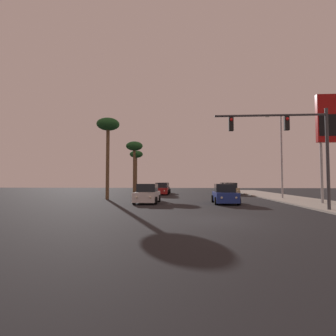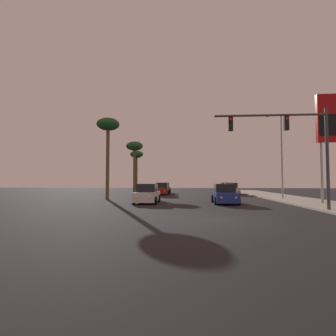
% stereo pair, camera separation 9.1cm
% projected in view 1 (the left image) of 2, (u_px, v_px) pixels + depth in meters
% --- Properties ---
extents(ground_plane, '(120.00, 120.00, 0.00)m').
position_uv_depth(ground_plane, '(216.00, 220.00, 12.80)').
color(ground_plane, black).
extents(sidewalk_right, '(5.00, 60.00, 0.12)m').
position_uv_depth(sidewalk_right, '(316.00, 203.00, 22.13)').
color(sidewalk_right, '#9E998E').
rests_on(sidewalk_right, ground).
extents(car_black, '(2.04, 4.33, 1.68)m').
position_uv_depth(car_black, '(164.00, 188.00, 41.14)').
color(car_black, black).
rests_on(car_black, ground).
extents(car_blue, '(2.04, 4.32, 1.68)m').
position_uv_depth(car_blue, '(225.00, 195.00, 22.38)').
color(car_blue, navy).
rests_on(car_blue, ground).
extents(car_red, '(2.04, 4.34, 1.68)m').
position_uv_depth(car_red, '(162.00, 189.00, 36.73)').
color(car_red, maroon).
rests_on(car_red, ground).
extents(car_white, '(2.04, 4.32, 1.68)m').
position_uv_depth(car_white, '(147.00, 194.00, 22.88)').
color(car_white, silver).
rests_on(car_white, ground).
extents(car_tan, '(2.04, 4.33, 1.68)m').
position_uv_depth(car_tan, '(230.00, 189.00, 36.45)').
color(car_tan, tan).
rests_on(car_tan, ground).
extents(car_silver, '(2.04, 4.33, 1.68)m').
position_uv_depth(car_silver, '(226.00, 188.00, 40.69)').
color(car_silver, '#B7B7BC').
rests_on(car_silver, ground).
extents(traffic_light_mast, '(7.24, 0.36, 6.50)m').
position_uv_depth(traffic_light_mast, '(294.00, 138.00, 16.93)').
color(traffic_light_mast, '#38383D').
rests_on(traffic_light_mast, sidewalk_right).
extents(street_lamp, '(1.74, 0.24, 9.00)m').
position_uv_depth(street_lamp, '(280.00, 151.00, 28.01)').
color(street_lamp, '#99999E').
rests_on(street_lamp, sidewalk_right).
extents(gas_station_sign, '(2.00, 0.42, 9.00)m').
position_uv_depth(gas_station_sign, '(329.00, 124.00, 21.66)').
color(gas_station_sign, '#99999E').
rests_on(gas_station_sign, sidewalk_right).
extents(palm_tree_mid, '(2.40, 2.40, 7.62)m').
position_uv_depth(palm_tree_mid, '(134.00, 149.00, 37.64)').
color(palm_tree_mid, brown).
rests_on(palm_tree_mid, ground).
extents(palm_tree_far, '(2.40, 2.40, 7.47)m').
position_uv_depth(palm_tree_far, '(136.00, 156.00, 47.71)').
color(palm_tree_far, brown).
rests_on(palm_tree_far, ground).
extents(palm_tree_near, '(2.40, 2.40, 8.62)m').
position_uv_depth(palm_tree_near, '(108.00, 129.00, 27.78)').
color(palm_tree_near, brown).
rests_on(palm_tree_near, ground).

